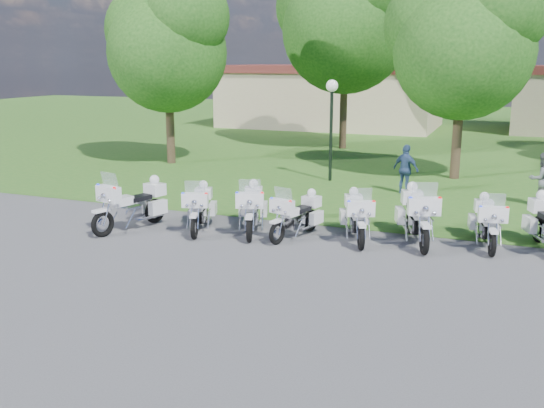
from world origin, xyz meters
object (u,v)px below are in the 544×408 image
at_px(motorcycle_5, 417,214).
at_px(motorcycle_2, 252,208).
at_px(motorcycle_3, 297,214).
at_px(bystander_b, 542,179).
at_px(lamp_post, 332,104).
at_px(motorcycle_1, 200,207).
at_px(bystander_c, 406,169).
at_px(motorcycle_6, 487,221).
at_px(motorcycle_4, 357,216).
at_px(motorcycle_0, 133,203).

bearing_deg(motorcycle_5, motorcycle_2, -9.90).
bearing_deg(motorcycle_5, motorcycle_3, -6.05).
relative_size(motorcycle_2, motorcycle_5, 0.92).
height_order(motorcycle_2, motorcycle_3, motorcycle_2).
xyz_separation_m(motorcycle_2, bystander_b, (7.16, 6.01, 0.18)).
xyz_separation_m(motorcycle_2, lamp_post, (-0.05, 7.45, 2.20)).
relative_size(motorcycle_1, bystander_c, 1.26).
bearing_deg(motorcycle_1, motorcycle_3, 168.22).
bearing_deg(motorcycle_6, bystander_b, -116.15).
distance_m(motorcycle_5, motorcycle_6, 1.68).
bearing_deg(motorcycle_4, motorcycle_5, 171.98).
bearing_deg(motorcycle_6, lamp_post, -58.90).
distance_m(bystander_b, bystander_c, 4.20).
xyz_separation_m(motorcycle_3, lamp_post, (-1.31, 7.45, 2.27)).
bearing_deg(motorcycle_5, motorcycle_1, -8.79).
xyz_separation_m(motorcycle_0, motorcycle_6, (8.88, 1.89, -0.08)).
bearing_deg(bystander_b, motorcycle_0, 6.44).
relative_size(motorcycle_3, lamp_post, 0.55).
bearing_deg(motorcycle_2, motorcycle_6, 170.10).
bearing_deg(motorcycle_6, motorcycle_4, 0.96).
height_order(motorcycle_0, motorcycle_5, motorcycle_5).
xyz_separation_m(motorcycle_0, bystander_b, (10.23, 6.91, 0.14)).
bearing_deg(lamp_post, motorcycle_6, -47.79).
relative_size(motorcycle_1, motorcycle_4, 1.01).
relative_size(motorcycle_6, bystander_c, 1.28).
xyz_separation_m(motorcycle_3, bystander_c, (1.70, 6.20, 0.25)).
distance_m(motorcycle_0, motorcycle_2, 3.20).
height_order(motorcycle_2, lamp_post, lamp_post).
relative_size(motorcycle_2, bystander_c, 1.33).
height_order(motorcycle_0, motorcycle_4, motorcycle_0).
distance_m(motorcycle_0, motorcycle_6, 9.08).
xyz_separation_m(motorcycle_3, motorcycle_4, (1.46, 0.33, 0.03)).
bearing_deg(motorcycle_3, motorcycle_0, 26.90).
distance_m(motorcycle_0, lamp_post, 9.14).
distance_m(motorcycle_1, motorcycle_4, 4.15).
bearing_deg(bystander_b, lamp_post, -38.88).
bearing_deg(motorcycle_6, motorcycle_3, 1.20).
bearing_deg(motorcycle_3, motorcycle_4, -151.93).
bearing_deg(bystander_c, bystander_b, -156.16).
distance_m(motorcycle_3, motorcycle_4, 1.50).
xyz_separation_m(motorcycle_2, motorcycle_3, (1.27, 0.00, -0.06)).
distance_m(motorcycle_5, bystander_c, 5.66).
relative_size(motorcycle_3, motorcycle_5, 0.85).
xyz_separation_m(motorcycle_2, bystander_c, (2.96, 6.20, 0.19)).
height_order(motorcycle_3, motorcycle_6, motorcycle_6).
height_order(motorcycle_3, bystander_c, bystander_c).
distance_m(motorcycle_0, motorcycle_1, 1.79).
height_order(motorcycle_4, lamp_post, lamp_post).
height_order(motorcycle_1, bystander_b, bystander_b).
distance_m(motorcycle_2, motorcycle_5, 4.22).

